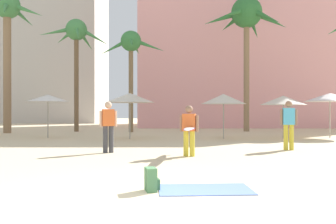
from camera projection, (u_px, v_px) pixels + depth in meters
ground at (131, 209)px, 5.06m from camera, size 120.00×120.00×0.00m
hotel_pink at (253, 39)px, 33.45m from camera, size 21.68×10.87×16.87m
hotel_tower_gray at (44, 21)px, 43.21m from camera, size 14.59×9.14×25.39m
palm_tree_left at (6, 22)px, 22.09m from camera, size 4.80×4.58×9.01m
palm_tree_center at (131, 49)px, 23.21m from camera, size 4.53×4.59×6.82m
palm_tree_right at (246, 20)px, 23.98m from camera, size 5.92×5.20×9.34m
palm_tree_far_right at (76, 38)px, 23.74m from camera, size 4.59×4.59×7.76m
cafe_umbrella_0 at (223, 99)px, 17.64m from camera, size 2.29×2.29×2.30m
cafe_umbrella_1 at (47, 98)px, 18.25m from camera, size 2.24×2.24×2.29m
cafe_umbrella_2 at (129, 98)px, 17.64m from camera, size 2.54×2.54×2.34m
cafe_umbrella_3 at (283, 100)px, 17.71m from camera, size 2.34×2.34×2.21m
cafe_umbrella_4 at (329, 97)px, 18.36m from camera, size 2.68×2.68×2.38m
beach_towel at (205, 189)px, 6.26m from camera, size 1.73×1.02×0.01m
backpack at (151, 180)px, 6.16m from camera, size 0.30×0.34×0.42m
person_far_right at (189, 128)px, 10.74m from camera, size 0.67×2.83×1.60m
person_near_left at (108, 125)px, 11.77m from camera, size 0.60×0.33×1.75m
person_mid_left at (288, 123)px, 12.59m from camera, size 0.61×0.28×1.80m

